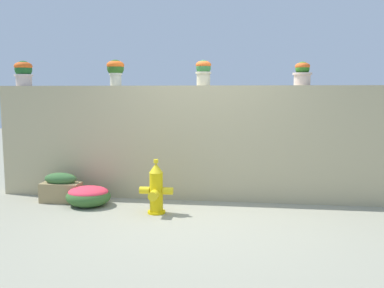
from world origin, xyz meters
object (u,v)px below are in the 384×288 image
Objects in this scene: potted_plant_1 at (116,69)px; potted_plant_3 at (302,73)px; potted_plant_0 at (23,72)px; potted_plant_2 at (203,71)px; fire_hydrant at (156,190)px; flower_bush_left at (88,195)px; planter_box at (61,188)px.

potted_plant_1 reaches higher than potted_plant_3.
potted_plant_2 is (2.83, 0.04, -0.00)m from potted_plant_0.
potted_plant_3 is (4.26, 0.02, -0.04)m from potted_plant_0.
fire_hydrant is (2.29, -0.87, -1.61)m from potted_plant_0.
potted_plant_1 is 1.17× the size of potted_plant_3.
flower_bush_left is at bearing -157.06° from potted_plant_2.
planter_box is (-0.71, -0.52, -1.75)m from potted_plant_1.
potted_plant_2 reaches higher than planter_box.
flower_bush_left is at bearing -16.84° from planter_box.
potted_plant_1 reaches higher than flower_bush_left.
potted_plant_2 is at bearing 14.27° from planter_box.
fire_hydrant is 1.15× the size of flower_bush_left.
fire_hydrant is at bearing -48.18° from potted_plant_1.
potted_plant_1 is (1.48, 0.04, 0.03)m from potted_plant_0.
potted_plant_0 is 4.26m from potted_plant_3.
fire_hydrant reaches higher than planter_box.
fire_hydrant is (0.82, -0.91, -1.64)m from potted_plant_1.
potted_plant_3 is at bearing 8.24° from planter_box.
fire_hydrant is (-0.53, -0.91, -1.61)m from potted_plant_2.
potted_plant_1 is at bearing 131.82° from fire_hydrant.
potted_plant_1 reaches higher than potted_plant_0.
potted_plant_1 reaches higher than planter_box.
potted_plant_0 is 2.83m from potted_plant_2.
potted_plant_3 is at bearing -0.74° from potted_plant_2.
planter_box is at bearing -143.49° from potted_plant_1.
potted_plant_0 is at bearing 153.33° from flower_bush_left.
potted_plant_0 is at bearing 159.18° from fire_hydrant.
flower_bush_left is (1.25, -0.63, -1.78)m from potted_plant_0.
potted_plant_0 is at bearing 147.94° from planter_box.
potted_plant_1 is 1.05× the size of potted_plant_2.
potted_plant_3 is (1.43, -0.02, -0.04)m from potted_plant_2.
planter_box is at bearing -171.76° from potted_plant_3.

